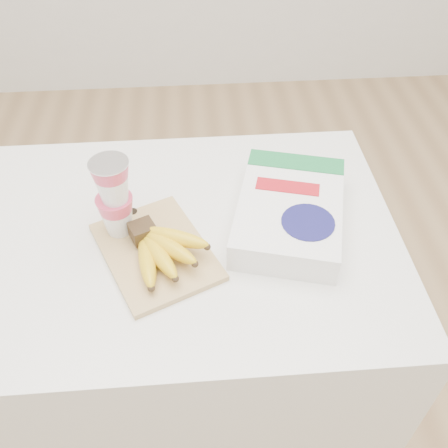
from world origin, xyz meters
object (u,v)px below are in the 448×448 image
at_px(cereal_box, 290,211).
at_px(table, 169,335).
at_px(cutting_board, 156,251).
at_px(bananas, 161,248).
at_px(yogurt_stack, 114,196).

bearing_deg(cereal_box, table, -162.63).
relative_size(table, cutting_board, 3.90).
distance_m(table, bananas, 0.43).
distance_m(cutting_board, yogurt_stack, 0.14).
bearing_deg(table, yogurt_stack, 178.28).
distance_m(bananas, yogurt_stack, 0.14).
bearing_deg(cutting_board, bananas, -83.08).
height_order(bananas, cereal_box, same).
relative_size(table, bananas, 5.81).
height_order(cutting_board, cereal_box, cereal_box).
relative_size(cutting_board, cereal_box, 0.74).
height_order(table, cutting_board, cutting_board).
relative_size(bananas, yogurt_stack, 1.00).
bearing_deg(table, cutting_board, -85.52).
relative_size(cutting_board, yogurt_stack, 1.49).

